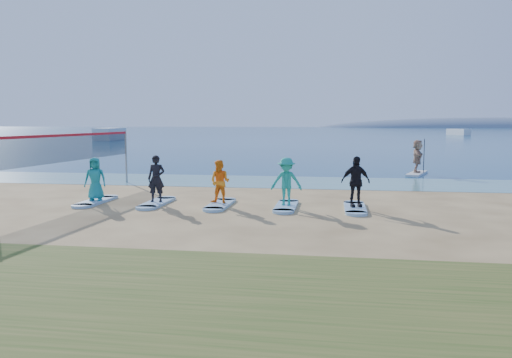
# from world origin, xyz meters

# --- Properties ---
(ground) EXTENTS (600.00, 600.00, 0.00)m
(ground) POSITION_xyz_m (0.00, 0.00, 0.00)
(ground) COLOR tan
(ground) RESTS_ON ground
(shallow_water) EXTENTS (600.00, 600.00, 0.00)m
(shallow_water) POSITION_xyz_m (0.00, 10.50, 0.01)
(shallow_water) COLOR teal
(shallow_water) RESTS_ON ground
(ocean) EXTENTS (600.00, 600.00, 0.00)m
(ocean) POSITION_xyz_m (0.00, 160.00, 0.01)
(ocean) COLOR navy
(ocean) RESTS_ON ground
(island_ridge) EXTENTS (220.00, 56.00, 18.00)m
(island_ridge) POSITION_xyz_m (95.00, 300.00, 0.00)
(island_ridge) COLOR slate
(island_ridge) RESTS_ON ground
(volleyball_net) EXTENTS (0.54, 9.08, 2.50)m
(volleyball_net) POSITION_xyz_m (-7.62, 4.66, 1.90)
(volleyball_net) COLOR gray
(volleyball_net) RESTS_ON ground
(paddleboard) EXTENTS (1.64, 3.06, 0.12)m
(paddleboard) POSITION_xyz_m (7.19, 15.13, 0.06)
(paddleboard) COLOR silver
(paddleboard) RESTS_ON ground
(paddleboarder) EXTENTS (0.84, 1.76, 1.82)m
(paddleboarder) POSITION_xyz_m (7.19, 15.13, 1.03)
(paddleboarder) COLOR tan
(paddleboarder) RESTS_ON paddleboard
(boat_offshore_a) EXTENTS (3.84, 9.25, 1.97)m
(boat_offshore_a) POSITION_xyz_m (-34.41, 65.10, 0.00)
(boat_offshore_a) COLOR silver
(boat_offshore_a) RESTS_ON ground
(boat_offshore_b) EXTENTS (4.19, 7.08, 1.41)m
(boat_offshore_b) POSITION_xyz_m (31.09, 107.98, 0.00)
(boat_offshore_b) COLOR silver
(boat_offshore_b) RESTS_ON ground
(surfboard_0) EXTENTS (0.70, 2.20, 0.09)m
(surfboard_0) POSITION_xyz_m (-6.00, 3.15, 0.04)
(surfboard_0) COLOR #8EBADC
(surfboard_0) RESTS_ON ground
(student_0) EXTENTS (0.85, 0.65, 1.56)m
(student_0) POSITION_xyz_m (-6.00, 3.15, 0.87)
(student_0) COLOR teal
(student_0) RESTS_ON surfboard_0
(surfboard_1) EXTENTS (0.70, 2.20, 0.09)m
(surfboard_1) POSITION_xyz_m (-3.67, 3.15, 0.04)
(surfboard_1) COLOR #8EBADC
(surfboard_1) RESTS_ON ground
(student_1) EXTENTS (0.64, 0.44, 1.66)m
(student_1) POSITION_xyz_m (-3.67, 3.15, 0.92)
(student_1) COLOR black
(student_1) RESTS_ON surfboard_1
(surfboard_2) EXTENTS (0.70, 2.20, 0.09)m
(surfboard_2) POSITION_xyz_m (-1.35, 3.15, 0.04)
(surfboard_2) COLOR #8EBADC
(surfboard_2) RESTS_ON ground
(student_2) EXTENTS (0.85, 0.73, 1.51)m
(student_2) POSITION_xyz_m (-1.35, 3.15, 0.85)
(student_2) COLOR orange
(student_2) RESTS_ON surfboard_2
(surfboard_3) EXTENTS (0.70, 2.20, 0.09)m
(surfboard_3) POSITION_xyz_m (0.97, 3.15, 0.04)
(surfboard_3) COLOR #8EBADC
(surfboard_3) RESTS_ON ground
(student_3) EXTENTS (1.07, 0.64, 1.63)m
(student_3) POSITION_xyz_m (0.97, 3.15, 0.90)
(student_3) COLOR teal
(student_3) RESTS_ON surfboard_3
(surfboard_4) EXTENTS (0.70, 2.20, 0.09)m
(surfboard_4) POSITION_xyz_m (3.29, 3.15, 0.04)
(surfboard_4) COLOR #8EBADC
(surfboard_4) RESTS_ON ground
(student_4) EXTENTS (1.07, 0.69, 1.70)m
(student_4) POSITION_xyz_m (3.29, 3.15, 0.94)
(student_4) COLOR black
(student_4) RESTS_ON surfboard_4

